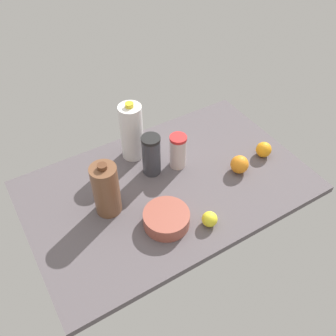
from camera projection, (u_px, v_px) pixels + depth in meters
countertop at (168, 187)px, 161.85cm from camera, size 120.00×76.00×3.00cm
milk_jug at (132, 132)px, 164.75cm from camera, size 10.18×10.18×28.75cm
tumbler_cup at (178, 151)px, 163.64cm from camera, size 7.54×7.54×16.44cm
mixing_bowl at (166, 219)px, 144.02cm from camera, size 18.12×18.12×6.00cm
shaker_bottle at (151, 155)px, 159.74cm from camera, size 8.22×8.22×19.36cm
chocolate_milk_jug at (106, 189)px, 143.16cm from camera, size 10.38×10.38×24.78cm
orange_by_jug at (264, 150)px, 171.45cm from camera, size 7.10×7.10×7.10cm
orange_near_front at (239, 164)px, 163.83cm from camera, size 8.03×8.03×8.03cm
lemon_beside_bowl at (210, 219)px, 143.73cm from camera, size 6.16×6.16×6.16cm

